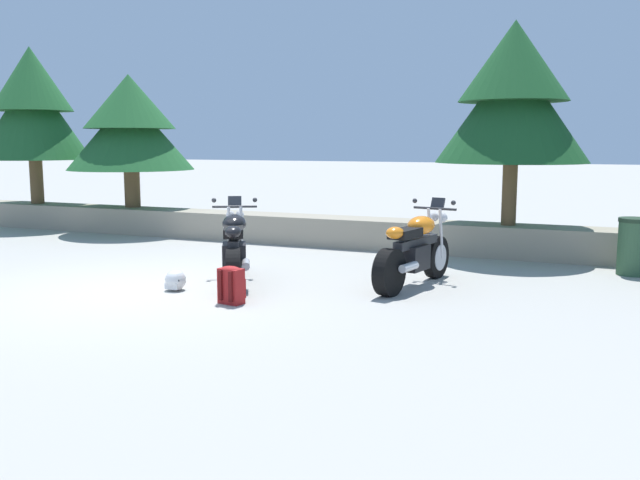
% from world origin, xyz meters
% --- Properties ---
extents(ground_plane, '(120.00, 120.00, 0.00)m').
position_xyz_m(ground_plane, '(0.00, 0.00, 0.00)').
color(ground_plane, '#A3A099').
extents(stone_wall, '(36.00, 0.80, 0.55)m').
position_xyz_m(stone_wall, '(0.00, 4.80, 0.28)').
color(stone_wall, gray).
rests_on(stone_wall, ground).
extents(motorcycle_black_near_left, '(1.19, 1.88, 1.18)m').
position_xyz_m(motorcycle_black_near_left, '(0.97, 0.93, 0.49)').
color(motorcycle_black_near_left, black).
rests_on(motorcycle_black_near_left, ground).
extents(motorcycle_orange_centre, '(0.73, 2.05, 1.18)m').
position_xyz_m(motorcycle_orange_centre, '(3.35, 1.76, 0.49)').
color(motorcycle_orange_centre, black).
rests_on(motorcycle_orange_centre, ground).
extents(rider_backpack, '(0.33, 0.30, 0.47)m').
position_xyz_m(rider_backpack, '(1.56, -0.15, 0.24)').
color(rider_backpack, '#A31E1E').
rests_on(rider_backpack, ground).
extents(rider_helmet, '(0.28, 0.28, 0.28)m').
position_xyz_m(rider_helmet, '(0.48, 0.21, 0.14)').
color(rider_helmet, silver).
rests_on(rider_helmet, ground).
extents(pine_tree_far_left, '(2.53, 2.53, 3.60)m').
position_xyz_m(pine_tree_far_left, '(-6.61, 4.79, 2.81)').
color(pine_tree_far_left, brown).
rests_on(pine_tree_far_left, stone_wall).
extents(pine_tree_mid_left, '(2.74, 2.74, 2.89)m').
position_xyz_m(pine_tree_mid_left, '(-3.97, 4.95, 2.36)').
color(pine_tree_mid_left, brown).
rests_on(pine_tree_mid_left, stone_wall).
extents(pine_tree_mid_right, '(2.57, 2.57, 3.46)m').
position_xyz_m(pine_tree_mid_right, '(4.17, 4.83, 2.76)').
color(pine_tree_mid_right, brown).
rests_on(pine_tree_mid_right, stone_wall).
extents(trash_bin, '(0.46, 0.46, 0.86)m').
position_xyz_m(trash_bin, '(6.14, 3.83, 0.43)').
color(trash_bin, '#335638').
rests_on(trash_bin, ground).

